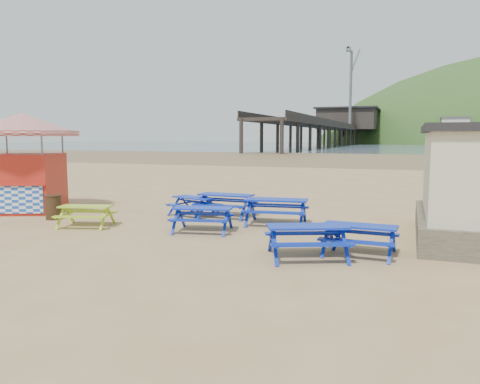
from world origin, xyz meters
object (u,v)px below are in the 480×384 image
at_px(litter_bin, 53,207).
at_px(ice_cream_kiosk, 24,150).
at_px(picnic_table_blue_a, 226,205).
at_px(picnic_table_blue_b, 194,206).
at_px(picnic_table_yellow, 86,216).

bearing_deg(litter_bin, ice_cream_kiosk, 154.52).
bearing_deg(litter_bin, picnic_table_blue_a, 25.41).
relative_size(picnic_table_blue_a, picnic_table_blue_b, 1.01).
bearing_deg(picnic_table_blue_a, picnic_table_yellow, -134.78).
relative_size(picnic_table_yellow, ice_cream_kiosk, 0.35).
distance_m(picnic_table_blue_a, picnic_table_yellow, 4.78).
xyz_separation_m(picnic_table_yellow, ice_cream_kiosk, (-4.19, 1.81, 2.01)).
height_order(picnic_table_blue_b, picnic_table_yellow, picnic_table_blue_b).
relative_size(picnic_table_blue_a, litter_bin, 2.34).
bearing_deg(picnic_table_blue_a, litter_bin, -153.12).
xyz_separation_m(picnic_table_blue_b, ice_cream_kiosk, (-6.50, -1.26, 2.01)).
distance_m(picnic_table_blue_b, litter_bin, 4.85).
distance_m(picnic_table_blue_a, ice_cream_kiosk, 8.03).
bearing_deg(picnic_table_yellow, ice_cream_kiosk, 141.64).
distance_m(ice_cream_kiosk, litter_bin, 3.15).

